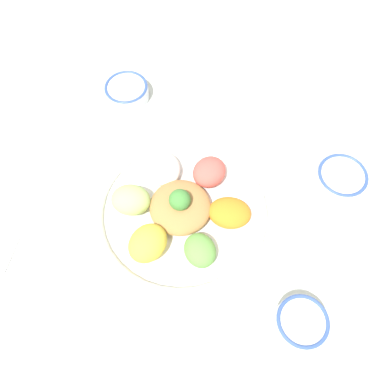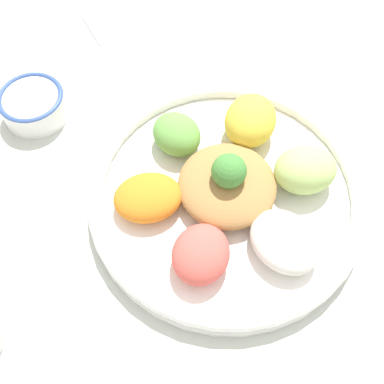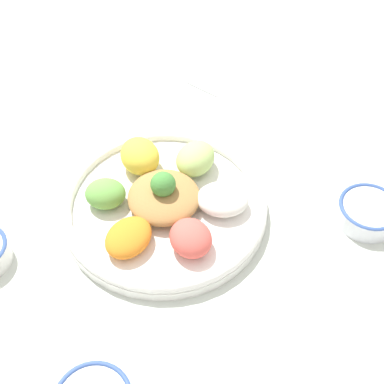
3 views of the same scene
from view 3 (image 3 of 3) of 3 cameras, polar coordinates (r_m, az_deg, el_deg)
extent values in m
plane|color=silver|center=(0.95, -0.31, -2.97)|extent=(2.40, 2.40, 0.00)
cylinder|color=white|center=(0.96, -2.95, -1.73)|extent=(0.36, 0.36, 0.02)
torus|color=white|center=(0.95, -2.98, -1.16)|extent=(0.36, 0.36, 0.02)
ellipsoid|color=#B7DB7A|center=(0.98, 0.36, 3.58)|extent=(0.10, 0.10, 0.06)
ellipsoid|color=yellow|center=(0.99, -5.58, 3.84)|extent=(0.07, 0.09, 0.06)
ellipsoid|color=#6BAD4C|center=(0.95, -9.22, -0.18)|extent=(0.09, 0.09, 0.05)
ellipsoid|color=orange|center=(0.89, -6.79, -4.83)|extent=(0.11, 0.10, 0.04)
ellipsoid|color=#E55B51|center=(0.87, -0.14, -4.94)|extent=(0.07, 0.08, 0.05)
ellipsoid|color=white|center=(0.93, 3.27, -0.78)|extent=(0.12, 0.11, 0.04)
ellipsoid|color=#AD7F47|center=(0.93, -3.02, -0.54)|extent=(0.13, 0.13, 0.04)
sphere|color=#478E3D|center=(0.91, -3.10, 0.84)|extent=(0.04, 0.04, 0.04)
cylinder|color=white|center=(0.99, 18.23, -2.13)|extent=(0.11, 0.11, 0.04)
torus|color=#38569E|center=(0.98, 18.46, -1.50)|extent=(0.11, 0.11, 0.01)
cylinder|color=#DBB251|center=(0.98, 18.42, -1.60)|extent=(0.09, 0.09, 0.00)
cube|color=silver|center=(1.21, 1.20, 11.04)|extent=(0.04, 0.08, 0.01)
ellipsoid|color=silver|center=(1.19, 3.61, 9.92)|extent=(0.05, 0.06, 0.01)
camera|label=1|loc=(0.80, -36.33, 42.19)|focal=35.00mm
camera|label=2|loc=(0.45, 18.23, 18.33)|focal=42.00mm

